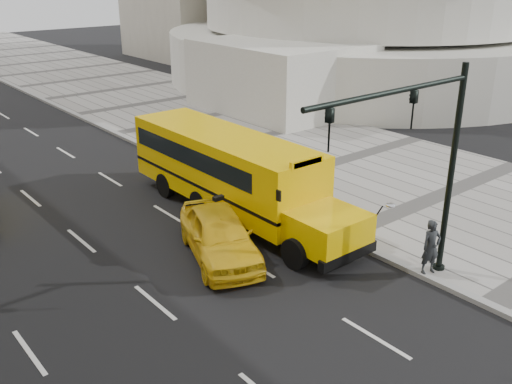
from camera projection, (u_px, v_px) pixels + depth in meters
ground at (108, 233)px, 20.17m from camera, size 140.00×140.00×0.00m
sidewalk_museum at (340, 162)px, 27.22m from camera, size 12.00×140.00×0.15m
curb_museum at (241, 191)px, 23.68m from camera, size 0.30×140.00×0.15m
school_bus at (229, 168)px, 21.34m from camera, size 2.96×11.56×3.19m
taxi_near at (219, 235)px, 18.19m from camera, size 3.42×5.06×1.60m
pedestrian at (431, 247)px, 16.96m from camera, size 0.72×0.58×1.70m
traffic_signal at (425, 155)px, 15.21m from camera, size 6.18×0.36×6.40m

